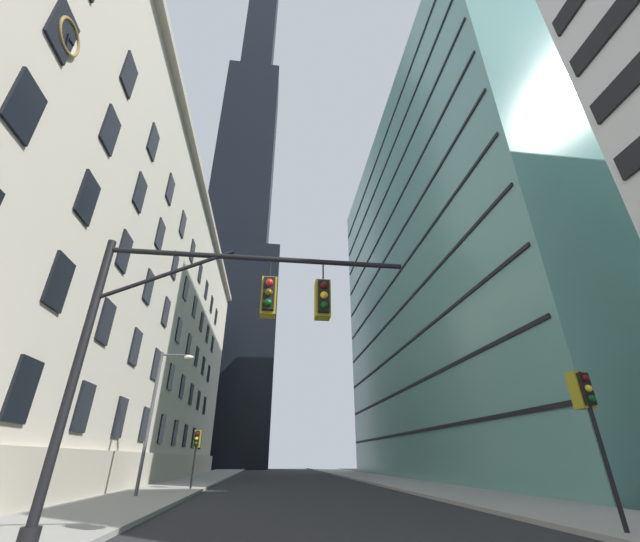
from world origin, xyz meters
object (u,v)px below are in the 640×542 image
object	(u,v)px
traffic_signal_mast	(224,319)
traffic_light_near_right	(585,399)
street_lamppost	(158,405)
traffic_light_far_left	(197,442)

from	to	relation	value
traffic_signal_mast	traffic_light_near_right	bearing A→B (deg)	6.52
traffic_signal_mast	street_lamppost	world-z (taller)	street_lamppost
traffic_signal_mast	traffic_light_far_left	size ratio (longest dim) A/B	2.38
traffic_signal_mast	street_lamppost	distance (m)	14.44
street_lamppost	traffic_light_far_left	bearing A→B (deg)	72.86
traffic_light_far_left	street_lamppost	distance (m)	5.43
traffic_light_near_right	traffic_signal_mast	bearing A→B (deg)	-173.48
traffic_light_near_right	traffic_light_far_left	size ratio (longest dim) A/B	1.19
traffic_light_near_right	traffic_light_far_left	distance (m)	22.06
traffic_light_near_right	traffic_light_far_left	bearing A→B (deg)	128.05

